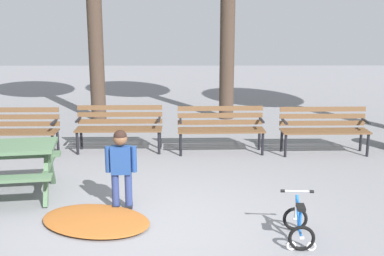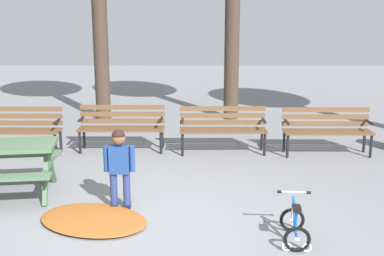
{
  "view_description": "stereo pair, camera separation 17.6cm",
  "coord_description": "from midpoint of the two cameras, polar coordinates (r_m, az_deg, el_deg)",
  "views": [
    {
      "loc": [
        0.52,
        -5.59,
        2.62
      ],
      "look_at": [
        0.56,
        1.77,
        0.85
      ],
      "focal_mm": 46.45,
      "sensor_mm": 36.0,
      "label": 1
    },
    {
      "loc": [
        0.69,
        -5.59,
        2.62
      ],
      "look_at": [
        0.56,
        1.77,
        0.85
      ],
      "focal_mm": 46.45,
      "sensor_mm": 36.0,
      "label": 2
    }
  ],
  "objects": [
    {
      "name": "leaf_pile",
      "position": [
        6.47,
        -11.76,
        -10.34
      ],
      "size": [
        1.7,
        1.46,
        0.07
      ],
      "primitive_type": "ellipsoid",
      "rotation": [
        0.0,
        0.0,
        2.76
      ],
      "color": "#9E5623",
      "rests_on": "ground"
    },
    {
      "name": "kids_bicycle",
      "position": [
        5.94,
        11.29,
        -10.79
      ],
      "size": [
        0.4,
        0.58,
        0.54
      ],
      "color": "black",
      "rests_on": "ground"
    },
    {
      "name": "park_bench_left",
      "position": [
        9.42,
        -8.86,
        0.41
      ],
      "size": [
        1.61,
        0.47,
        0.85
      ],
      "color": "brown",
      "rests_on": "ground"
    },
    {
      "name": "park_bench_far_right",
      "position": [
        9.46,
        14.38,
        0.2
      ],
      "size": [
        1.61,
        0.48,
        0.85
      ],
      "color": "brown",
      "rests_on": "ground"
    },
    {
      "name": "child_standing",
      "position": [
        6.62,
        -8.9,
        -4.0
      ],
      "size": [
        0.42,
        0.18,
        1.09
      ],
      "color": "navy",
      "rests_on": "ground"
    },
    {
      "name": "ground",
      "position": [
        6.2,
        -6.01,
        -11.55
      ],
      "size": [
        36.0,
        36.0,
        0.0
      ],
      "primitive_type": "plane",
      "color": "gray"
    },
    {
      "name": "park_bench_right",
      "position": [
        9.24,
        2.77,
        0.3
      ],
      "size": [
        1.61,
        0.51,
        0.85
      ],
      "color": "brown",
      "rests_on": "ground"
    },
    {
      "name": "park_bench_far_left",
      "position": [
        9.69,
        -20.22,
        0.1
      ],
      "size": [
        1.61,
        0.47,
        0.85
      ],
      "color": "brown",
      "rests_on": "ground"
    }
  ]
}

